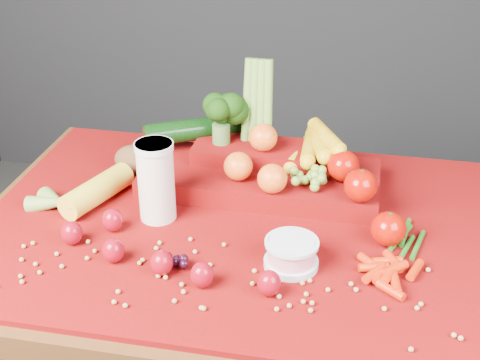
% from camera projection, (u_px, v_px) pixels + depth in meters
% --- Properties ---
extents(table, '(1.10, 0.80, 0.75)m').
position_uv_depth(table, '(238.00, 264.00, 1.42)').
color(table, '#3E250E').
rests_on(table, ground).
extents(red_cloth, '(1.05, 0.75, 0.01)m').
position_uv_depth(red_cloth, '(238.00, 225.00, 1.37)').
color(red_cloth, '#660903').
rests_on(red_cloth, table).
extents(milk_glass, '(0.08, 0.08, 0.17)m').
position_uv_depth(milk_glass, '(156.00, 178.00, 1.35)').
color(milk_glass, beige).
rests_on(milk_glass, red_cloth).
extents(yogurt_bowl, '(0.10, 0.10, 0.06)m').
position_uv_depth(yogurt_bowl, '(291.00, 253.00, 1.22)').
color(yogurt_bowl, silver).
rests_on(yogurt_bowl, red_cloth).
extents(strawberry_scatter, '(0.44, 0.28, 0.05)m').
position_uv_depth(strawberry_scatter, '(153.00, 243.00, 1.26)').
color(strawberry_scatter, maroon).
rests_on(strawberry_scatter, red_cloth).
extents(dark_grape_cluster, '(0.06, 0.05, 0.03)m').
position_uv_depth(dark_grape_cluster, '(172.00, 262.00, 1.23)').
color(dark_grape_cluster, black).
rests_on(dark_grape_cluster, red_cloth).
extents(soybean_scatter, '(0.84, 0.24, 0.01)m').
position_uv_depth(soybean_scatter, '(216.00, 279.00, 1.20)').
color(soybean_scatter, '#AF8C4B').
rests_on(soybean_scatter, red_cloth).
extents(corn_ear, '(0.24, 0.26, 0.06)m').
position_uv_depth(corn_ear, '(70.00, 199.00, 1.41)').
color(corn_ear, '#F1DE49').
rests_on(corn_ear, red_cloth).
extents(potato, '(0.10, 0.07, 0.07)m').
position_uv_depth(potato, '(136.00, 159.00, 1.55)').
color(potato, '#4F341E').
rests_on(potato, red_cloth).
extents(baby_carrot_pile, '(0.18, 0.17, 0.03)m').
position_uv_depth(baby_carrot_pile, '(388.00, 270.00, 1.20)').
color(baby_carrot_pile, red).
rests_on(baby_carrot_pile, red_cloth).
extents(green_bean_pile, '(0.14, 0.12, 0.01)m').
position_uv_depth(green_bean_pile, '(411.00, 241.00, 1.30)').
color(green_bean_pile, '#1D5A14').
rests_on(green_bean_pile, red_cloth).
extents(produce_mound, '(0.60, 0.38, 0.27)m').
position_uv_depth(produce_mound, '(266.00, 164.00, 1.48)').
color(produce_mound, '#660903').
rests_on(produce_mound, red_cloth).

